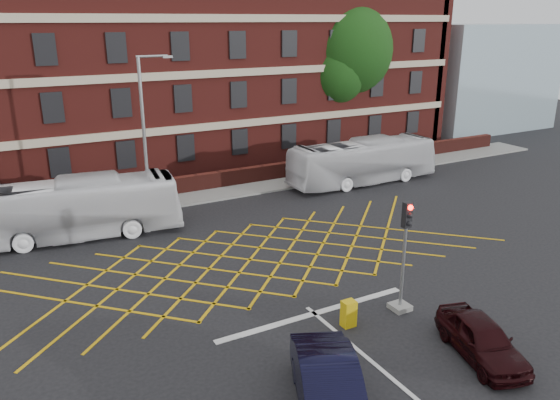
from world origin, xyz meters
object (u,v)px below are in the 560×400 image
bus_right (363,162)px  utility_cabinet (349,314)px  deciduous_tree (344,57)px  bus_left (68,209)px  car_maroon (482,339)px  traffic_light_near (403,267)px  car_navy (329,388)px  street_lamp (148,168)px

bus_right → utility_cabinet: (-11.35, -14.25, -0.97)m
bus_right → deciduous_tree: 11.39m
bus_left → car_maroon: size_ratio=2.82×
bus_left → utility_cabinet: bus_left is taller
bus_right → utility_cabinet: bearing=142.3°
deciduous_tree → traffic_light_near: 27.02m
deciduous_tree → utility_cabinet: size_ratio=12.13×
car_maroon → deciduous_tree: 30.27m
car_navy → deciduous_tree: 33.00m
traffic_light_near → utility_cabinet: (-2.41, -0.01, -1.27)m
bus_right → street_lamp: 14.51m
car_navy → car_maroon: size_ratio=1.23×
car_maroon → bus_left: bearing=136.3°
bus_left → car_navy: size_ratio=2.29×
utility_cabinet → car_maroon: bearing=-53.7°
bus_right → traffic_light_near: (-8.94, -14.24, 0.30)m
car_navy → street_lamp: size_ratio=0.54×
traffic_light_near → street_lamp: (-5.48, 13.91, 1.23)m
bus_left → traffic_light_near: (9.72, -13.46, 0.25)m
traffic_light_near → car_navy: bearing=-148.1°
car_navy → utility_cabinet: size_ratio=4.83×
deciduous_tree → car_maroon: bearing=-116.1°
street_lamp → utility_cabinet: size_ratio=8.88×
utility_cabinet → deciduous_tree: bearing=55.6°
deciduous_tree → utility_cabinet: bearing=-124.4°
traffic_light_near → street_lamp: 15.00m
car_navy → utility_cabinet: car_navy is taller
car_maroon → utility_cabinet: size_ratio=3.93×
deciduous_tree → traffic_light_near: deciduous_tree is taller
car_maroon → bus_right: bearing=80.1°
bus_left → deciduous_tree: 25.52m
car_maroon → street_lamp: 18.58m
bus_right → deciduous_tree: (4.27, 8.59, 6.14)m
street_lamp → bus_left: bearing=-174.0°
street_lamp → utility_cabinet: street_lamp is taller
bus_left → utility_cabinet: size_ratio=11.07×
bus_right → car_navy: (-14.48, -17.69, -0.68)m
deciduous_tree → bus_right: bearing=-116.4°
street_lamp → utility_cabinet: (3.07, -13.92, -2.50)m
car_maroon → traffic_light_near: (-0.24, 3.62, 1.11)m
traffic_light_near → utility_cabinet: bearing=-179.7°
car_maroon → utility_cabinet: car_maroon is taller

